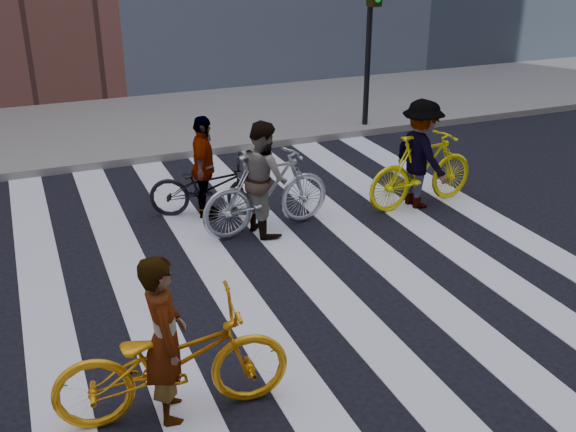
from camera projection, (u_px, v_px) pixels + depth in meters
ground at (266, 273)px, 8.86m from camera, size 100.00×100.00×0.00m
sidewalk_far at (148, 124)px, 15.18m from camera, size 100.00×5.00×0.15m
zebra_crosswalk at (266, 273)px, 8.85m from camera, size 8.25×10.00×0.01m
traffic_signal at (371, 26)px, 14.00m from camera, size 0.22×0.42×3.33m
bike_yellow_left at (172, 362)px, 6.12m from camera, size 2.23×0.99×1.13m
bike_silver_mid at (267, 192)px, 9.86m from camera, size 2.12×0.83×1.24m
bike_yellow_right at (422, 170)px, 10.78m from camera, size 2.06×0.77×1.21m
bike_dark_rear at (208, 187)px, 10.44m from camera, size 1.93×1.24×0.96m
rider_left at (165, 339)px, 6.00m from camera, size 0.46×0.64×1.65m
rider_mid at (263, 178)px, 9.75m from camera, size 0.74×0.90×1.69m
rider_right at (421, 154)px, 10.65m from camera, size 0.76×1.19×1.75m
rider_rear at (204, 167)px, 10.29m from camera, size 0.70×1.02×1.61m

